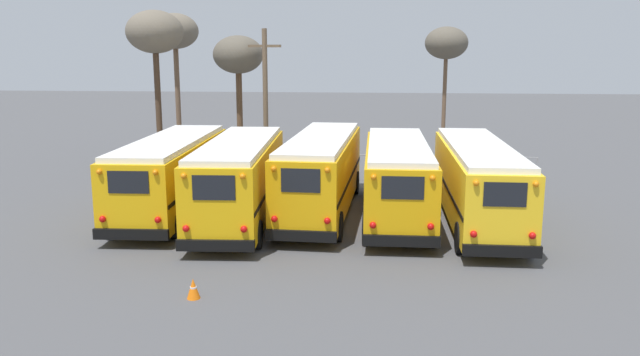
# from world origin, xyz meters

# --- Properties ---
(ground_plane) EXTENTS (160.00, 160.00, 0.00)m
(ground_plane) POSITION_xyz_m (0.00, 0.00, 0.00)
(ground_plane) COLOR #4C4C4F
(school_bus_0) EXTENTS (2.98, 10.14, 3.06)m
(school_bus_0) POSITION_xyz_m (-6.07, 0.70, 1.67)
(school_bus_0) COLOR #EAAA0F
(school_bus_0) RESTS_ON ground
(school_bus_1) EXTENTS (3.04, 9.85, 3.15)m
(school_bus_1) POSITION_xyz_m (-3.03, -0.33, 1.71)
(school_bus_1) COLOR #EAAA0F
(school_bus_1) RESTS_ON ground
(school_bus_2) EXTENTS (2.80, 10.39, 3.19)m
(school_bus_2) POSITION_xyz_m (-0.00, 1.16, 1.74)
(school_bus_2) COLOR #E5A00C
(school_bus_2) RESTS_ON ground
(school_bus_3) EXTENTS (2.61, 9.91, 3.03)m
(school_bus_3) POSITION_xyz_m (3.03, 0.70, 1.66)
(school_bus_3) COLOR #E5A00C
(school_bus_3) RESTS_ON ground
(school_bus_4) EXTENTS (2.46, 10.74, 3.05)m
(school_bus_4) POSITION_xyz_m (6.07, 0.39, 1.68)
(school_bus_4) COLOR yellow
(school_bus_4) RESTS_ON ground
(utility_pole) EXTENTS (1.80, 0.27, 7.74)m
(utility_pole) POSITION_xyz_m (-3.95, 10.42, 4.04)
(utility_pole) COLOR brown
(utility_pole) RESTS_ON ground
(bare_tree_0) EXTENTS (2.84, 2.84, 7.42)m
(bare_tree_0) POSITION_xyz_m (-5.73, 11.78, 6.22)
(bare_tree_0) COLOR brown
(bare_tree_0) RESTS_ON ground
(bare_tree_1) EXTENTS (2.69, 2.69, 8.06)m
(bare_tree_1) POSITION_xyz_m (6.39, 17.04, 6.95)
(bare_tree_1) COLOR brown
(bare_tree_1) RESTS_ON ground
(bare_tree_2) EXTENTS (3.01, 3.01, 8.95)m
(bare_tree_2) POSITION_xyz_m (-10.92, 16.56, 7.67)
(bare_tree_2) COLOR brown
(bare_tree_2) RESTS_ON ground
(bare_tree_3) EXTENTS (3.05, 3.05, 8.70)m
(bare_tree_3) POSITION_xyz_m (-9.78, 9.75, 7.42)
(bare_tree_3) COLOR #473323
(bare_tree_3) RESTS_ON ground
(fence_line) EXTENTS (20.20, 0.06, 1.42)m
(fence_line) POSITION_xyz_m (-0.00, 7.56, 0.99)
(fence_line) COLOR #939399
(fence_line) RESTS_ON ground
(traffic_cone) EXTENTS (0.36, 0.36, 0.55)m
(traffic_cone) POSITION_xyz_m (-2.57, -8.16, 0.28)
(traffic_cone) COLOR orange
(traffic_cone) RESTS_ON ground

